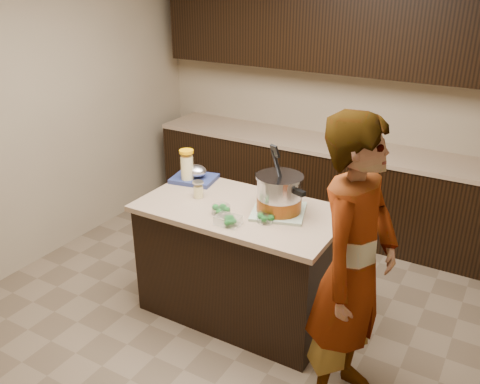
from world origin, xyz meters
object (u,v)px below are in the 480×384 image
object	(u,v)px
island	(240,261)
lemonade_pitcher	(187,168)
stock_pot	(279,196)
person	(353,271)

from	to	relation	value
island	lemonade_pitcher	world-z (taller)	lemonade_pitcher
stock_pot	lemonade_pitcher	xyz separation A→B (m)	(-0.87, 0.12, -0.00)
island	stock_pot	distance (m)	0.64
island	stock_pot	xyz separation A→B (m)	(0.28, 0.06, 0.58)
lemonade_pitcher	person	bearing A→B (deg)	-20.99
island	person	distance (m)	1.16
island	stock_pot	world-z (taller)	stock_pot
island	person	bearing A→B (deg)	-23.16
stock_pot	lemonade_pitcher	size ratio (longest dim) A/B	1.73
person	lemonade_pitcher	bearing A→B (deg)	75.14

